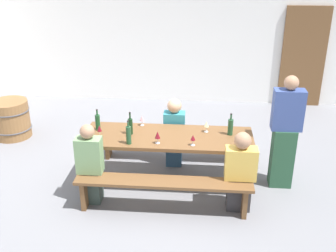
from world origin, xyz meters
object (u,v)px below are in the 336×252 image
Objects in this scene: tasting_table at (168,140)px; bench_near at (163,187)px; wine_glass_0 at (99,129)px; wine_glass_2 at (193,138)px; wine_bottle_2 at (230,127)px; wine_bottle_3 at (130,126)px; wooden_door at (303,57)px; wine_bottle_1 at (98,122)px; wine_glass_4 at (142,119)px; wine_glass_3 at (158,135)px; bench_far at (172,139)px; wine_bottle_0 at (129,135)px; wine_glass_1 at (206,124)px; seated_guest_near_0 at (90,166)px; seated_guest_near_1 at (240,173)px; seated_guest_far_0 at (174,133)px; wine_barrel at (11,119)px; standing_host at (285,135)px.

tasting_table is 0.78m from bench_near.
wine_glass_2 is (1.29, -0.14, -0.02)m from wine_glass_0.
wine_bottle_3 reaches higher than wine_bottle_2.
wooden_door is at bearing 53.37° from tasting_table.
wine_bottle_1 is 2.10× the size of wine_glass_4.
wine_glass_3 is at bearing -159.98° from wine_bottle_2.
wine_glass_2 is at bearing -70.03° from bench_far.
wine_bottle_0 reaches higher than wine_glass_4.
wine_glass_1 reaches higher than wine_glass_2.
wine_bottle_2 is at bearing 7.69° from wine_glass_0.
wooden_door is 3.83m from wine_glass_1.
seated_guest_near_1 is (1.96, -0.00, -0.02)m from seated_guest_near_0.
seated_guest_far_0 is at bearing 39.65° from seated_guest_near_1.
bench_far is at bearing 41.76° from wine_glass_0.
wine_barrel is at bearing 155.58° from tasting_table.
wooden_door is at bearing 59.32° from wine_glass_2.
wine_bottle_3 is 1.08m from wine_glass_1.
wine_bottle_2 is 1.84× the size of wine_glass_3.
wine_barrel is at bearing 145.21° from bench_near.
wine_bottle_0 is 0.30× the size of seated_guest_near_0.
wine_bottle_1 is 2.64m from standing_host.
tasting_table is at bearing -60.38° from seated_guest_near_0.
wine_glass_0 reaches higher than bench_near.
bench_far is 3.01m from wine_barrel.
tasting_table is 0.48m from wine_glass_2.
seated_guest_near_0 reaches higher than wine_bottle_1.
wooden_door is 3.72m from wine_bottle_2.
wooden_door is at bearing 46.29° from wine_glass_4.
wine_glass_4 is (-0.41, -0.38, 0.49)m from bench_far.
wine_glass_0 is 1.30m from wine_glass_2.
wine_glass_2 is at bearing -37.08° from tasting_table.
wine_glass_0 is 2.00m from seated_guest_near_1.
wine_glass_0 is 0.17× the size of seated_guest_near_1.
wine_bottle_1 is 1.74× the size of wine_glass_0.
bench_far is at bearing 109.97° from wine_glass_2.
seated_guest_far_0 is at bearing 84.93° from tasting_table.
wine_glass_0 is at bearing -160.49° from wine_bottle_3.
wine_bottle_1 is 2.09× the size of wine_glass_2.
wine_bottle_3 is (-1.40, -0.10, 0.00)m from wine_bottle_2.
tasting_table is 0.33m from wine_glass_3.
wine_bottle_3 is 0.49× the size of wine_barrel.
wine_glass_4 is 0.14× the size of seated_guest_far_0.
seated_guest_far_0 is at bearing 141.83° from wine_glass_1.
wine_bottle_2 is at bearing 7.48° from tasting_table.
bench_near is 1.30m from wine_bottle_2.
wine_glass_0 is at bearing -168.19° from wine_glass_1.
bench_far is at bearing 135.18° from wine_glass_1.
seated_guest_far_0 is (0.05, 1.27, 0.17)m from bench_near.
tasting_table is at bearing 142.92° from wine_glass_2.
seated_guest_far_0 is (-0.48, 0.38, -0.33)m from wine_glass_1.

